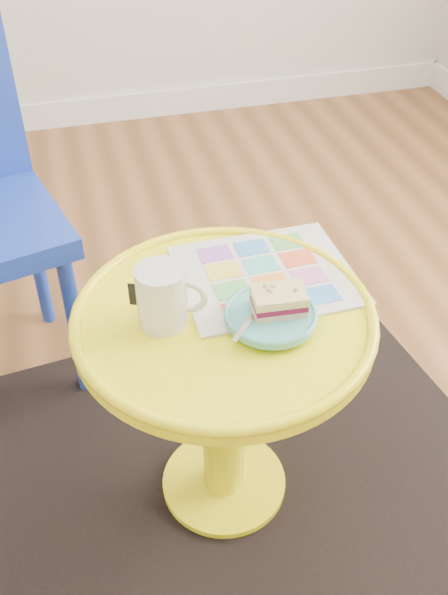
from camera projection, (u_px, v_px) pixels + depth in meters
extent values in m
plane|color=brown|center=(80.00, 492.00, 1.54)|extent=(4.00, 4.00, 0.00)
cube|color=white|center=(35.00, 117.00, 2.98)|extent=(4.00, 0.02, 0.12)
cube|color=black|center=(224.00, 484.00, 1.55)|extent=(1.42, 1.25, 0.01)
cylinder|color=yellow|center=(224.00, 482.00, 1.54)|extent=(0.28, 0.28, 0.02)
cylinder|color=yellow|center=(224.00, 411.00, 1.38)|extent=(0.09, 0.09, 0.48)
cylinder|color=yellow|center=(224.00, 320.00, 1.22)|extent=(0.56, 0.56, 0.03)
cylinder|color=#1A37AB|center=(76.00, 328.00, 1.66)|extent=(0.04, 0.04, 0.43)
cylinder|color=#1A37AB|center=(37.00, 262.00, 1.87)|extent=(0.04, 0.04, 0.43)
cube|color=silver|center=(266.00, 275.00, 1.30)|extent=(0.34, 0.29, 0.01)
cylinder|color=white|center=(162.00, 297.00, 1.16)|extent=(0.09, 0.09, 0.12)
torus|color=white|center=(189.00, 297.00, 1.15)|extent=(0.07, 0.04, 0.07)
cylinder|color=#D1B78C|center=(160.00, 273.00, 1.13)|extent=(0.08, 0.08, 0.01)
cylinder|color=#50A9A8|center=(271.00, 319.00, 1.19)|extent=(0.06, 0.06, 0.01)
cylinder|color=#50A9A8|center=(271.00, 316.00, 1.18)|extent=(0.17, 0.17, 0.01)
cube|color=#D3BC8C|center=(278.00, 307.00, 1.18)|extent=(0.10, 0.07, 0.01)
cube|color=maroon|center=(279.00, 302.00, 1.17)|extent=(0.10, 0.07, 0.01)
cube|color=#EADB8C|center=(279.00, 295.00, 1.17)|extent=(0.10, 0.07, 0.02)
cube|color=silver|center=(249.00, 322.00, 1.16)|extent=(0.09, 0.09, 0.00)
cube|color=silver|center=(267.00, 300.00, 1.21)|extent=(0.04, 0.04, 0.00)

